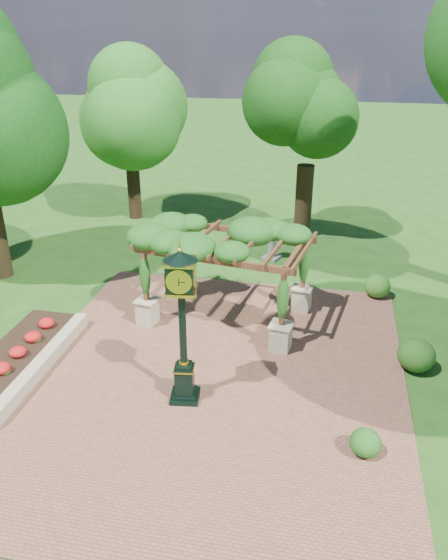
# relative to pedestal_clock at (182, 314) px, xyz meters

# --- Properties ---
(ground) EXTENTS (120.00, 120.00, 0.00)m
(ground) POSITION_rel_pedestal_clock_xyz_m (0.49, -0.01, -2.42)
(ground) COLOR #1E4714
(ground) RESTS_ON ground
(brick_plaza) EXTENTS (10.00, 12.00, 0.04)m
(brick_plaza) POSITION_rel_pedestal_clock_xyz_m (0.49, 0.99, -2.40)
(brick_plaza) COLOR brown
(brick_plaza) RESTS_ON ground
(border_wall) EXTENTS (0.35, 5.00, 0.40)m
(border_wall) POSITION_rel_pedestal_clock_xyz_m (-4.11, 0.49, -2.22)
(border_wall) COLOR #C6B793
(border_wall) RESTS_ON ground
(flower_bed) EXTENTS (1.50, 5.00, 0.36)m
(flower_bed) POSITION_rel_pedestal_clock_xyz_m (-5.01, 0.49, -2.24)
(flower_bed) COLOR red
(flower_bed) RESTS_ON ground
(pedestal_clock) EXTENTS (0.90, 0.90, 4.04)m
(pedestal_clock) POSITION_rel_pedestal_clock_xyz_m (0.00, 0.00, 0.00)
(pedestal_clock) COLOR black
(pedestal_clock) RESTS_ON brick_plaza
(pergola) EXTENTS (5.40, 3.87, 3.12)m
(pergola) POSITION_rel_pedestal_clock_xyz_m (0.19, 4.35, 0.15)
(pergola) COLOR #B9B08A
(pergola) RESTS_ON brick_plaza
(sundial) EXTENTS (0.79, 0.79, 1.11)m
(sundial) POSITION_rel_pedestal_clock_xyz_m (1.04, 9.44, -1.94)
(sundial) COLOR gray
(sundial) RESTS_ON ground
(shrub_front) EXTENTS (0.89, 0.89, 0.61)m
(shrub_front) POSITION_rel_pedestal_clock_xyz_m (4.33, -1.14, -2.08)
(shrub_front) COLOR #1E5718
(shrub_front) RESTS_ON brick_plaza
(shrub_mid) EXTENTS (1.12, 1.12, 0.90)m
(shrub_mid) POSITION_rel_pedestal_clock_xyz_m (5.76, 2.44, -1.93)
(shrub_mid) COLOR #224B15
(shrub_mid) RESTS_ON brick_plaza
(shrub_back) EXTENTS (0.96, 0.96, 0.79)m
(shrub_back) POSITION_rel_pedestal_clock_xyz_m (4.98, 6.72, -1.99)
(shrub_back) COLOR #30691E
(shrub_back) RESTS_ON brick_plaza
(tree_west_far) EXTENTS (4.00, 4.00, 7.45)m
(tree_west_far) POSITION_rel_pedestal_clock_xyz_m (-6.05, 13.30, 2.69)
(tree_west_far) COLOR black
(tree_west_far) RESTS_ON ground
(tree_north) EXTENTS (4.03, 4.03, 8.15)m
(tree_north) POSITION_rel_pedestal_clock_xyz_m (2.04, 12.30, 3.15)
(tree_north) COLOR #312313
(tree_north) RESTS_ON ground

